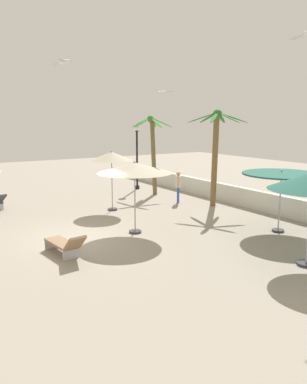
# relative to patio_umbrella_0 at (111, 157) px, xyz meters

# --- Properties ---
(ground_plane) EXTENTS (56.00, 56.00, 0.00)m
(ground_plane) POSITION_rel_patio_umbrella_0_xyz_m (3.39, -2.91, -2.53)
(ground_plane) COLOR #9E9384
(boundary_wall) EXTENTS (25.20, 0.30, 0.91)m
(boundary_wall) POSITION_rel_patio_umbrella_0_xyz_m (3.39, 5.93, -2.08)
(boundary_wall) COLOR silver
(boundary_wall) RESTS_ON ground_plane
(patio_umbrella_0) EXTENTS (2.01, 2.01, 2.82)m
(patio_umbrella_0) POSITION_rel_patio_umbrella_0_xyz_m (0.00, 0.00, 0.00)
(patio_umbrella_0) COLOR #333338
(patio_umbrella_0) RESTS_ON ground_plane
(patio_umbrella_3) EXTENTS (2.89, 2.89, 2.38)m
(patio_umbrella_3) POSITION_rel_patio_umbrella_0_xyz_m (6.55, 3.83, -0.39)
(patio_umbrella_3) COLOR #333338
(patio_umbrella_3) RESTS_ON ground_plane
(patio_umbrella_4) EXTENTS (2.78, 2.78, 2.72)m
(patio_umbrella_4) POSITION_rel_patio_umbrella_0_xyz_m (3.79, -0.88, -0.07)
(patio_umbrella_4) COLOR #333338
(patio_umbrella_4) RESTS_ON ground_plane
(palm_tree_0) EXTENTS (2.92, 2.48, 4.71)m
(palm_tree_0) POSITION_rel_patio_umbrella_0_xyz_m (1.87, 4.68, 0.48)
(palm_tree_0) COLOR brown
(palm_tree_0) RESTS_ON ground_plane
(palm_tree_1) EXTENTS (2.51, 2.51, 4.48)m
(palm_tree_1) POSITION_rel_patio_umbrella_0_xyz_m (-2.50, 3.79, 0.32)
(palm_tree_1) COLOR brown
(palm_tree_1) RESTS_ON ground_plane
(lamp_post_2) EXTENTS (0.42, 0.42, 3.99)m
(lamp_post_2) POSITION_rel_patio_umbrella_0_xyz_m (-4.34, 3.81, 0.14)
(lamp_post_2) COLOR black
(lamp_post_2) RESTS_ON ground_plane
(lounge_chair_0) EXTENTS (1.94, 0.80, 0.84)m
(lounge_chair_0) POSITION_rel_patio_umbrella_0_xyz_m (4.79, -3.96, -2.15)
(lounge_chair_0) COLOR #B7B7BC
(lounge_chair_0) RESTS_ON ground_plane
(guest_1) EXTENTS (0.45, 0.41, 1.62)m
(guest_1) POSITION_rel_patio_umbrella_0_xyz_m (0.29, 3.62, -1.56)
(guest_1) COLOR #3359B2
(guest_1) RESTS_ON ground_plane
(seagull_0) EXTENTS (1.03, 0.38, 0.14)m
(seagull_0) POSITION_rel_patio_umbrella_0_xyz_m (2.08, 1.56, 2.84)
(seagull_0) COLOR white
(seagull_2) EXTENTS (0.96, 0.38, 0.16)m
(seagull_2) POSITION_rel_patio_umbrella_0_xyz_m (4.84, -3.78, 3.31)
(seagull_2) COLOR white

